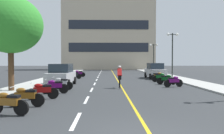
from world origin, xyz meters
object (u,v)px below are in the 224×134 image
at_px(roadside_tree, 11,25).
at_px(motorcycle_6, 167,79).
at_px(motorcycle_0, 8,103).
at_px(motorcycle_5, 174,81).
at_px(parked_car_mid, 155,71).
at_px(motorcycle_3, 55,86).
at_px(motorcycle_2, 42,91).
at_px(motorcycle_9, 74,75).
at_px(street_lamp_far, 154,51).
at_px(motorcycle_7, 160,77).
at_px(motorcycle_8, 158,76).
at_px(street_lamp_mid, 172,45).
at_px(motorcycle_10, 79,73).
at_px(motorcycle_1, 25,96).
at_px(parked_car_near, 61,75).
at_px(motorcycle_4, 61,83).
at_px(cyclist_rider, 120,76).

height_order(roadside_tree, motorcycle_6, roadside_tree).
relative_size(motorcycle_0, motorcycle_5, 1.02).
height_order(parked_car_mid, motorcycle_3, parked_car_mid).
relative_size(motorcycle_2, motorcycle_9, 1.02).
relative_size(parked_car_mid, motorcycle_6, 2.49).
relative_size(street_lamp_far, motorcycle_2, 2.94).
relative_size(motorcycle_3, motorcycle_7, 1.00).
relative_size(motorcycle_6, motorcycle_9, 1.03).
bearing_deg(motorcycle_8, motorcycle_2, -128.57).
xyz_separation_m(street_lamp_mid, motorcycle_6, (-2.78, -7.40, -3.54)).
bearing_deg(motorcycle_6, motorcycle_2, -140.80).
bearing_deg(motorcycle_10, street_lamp_mid, -8.98).
distance_m(street_lamp_far, motorcycle_2, 28.25).
relative_size(motorcycle_1, motorcycle_10, 1.01).
height_order(parked_car_near, motorcycle_7, parked_car_near).
distance_m(motorcycle_2, motorcycle_10, 16.34).
distance_m(street_lamp_far, motorcycle_6, 18.94).
xyz_separation_m(street_lamp_far, motorcycle_9, (-11.91, -12.40, -3.27)).
height_order(motorcycle_2, motorcycle_3, same).
bearing_deg(motorcycle_8, motorcycle_3, -133.67).
height_order(roadside_tree, motorcycle_4, roadside_tree).
height_order(roadside_tree, motorcycle_9, roadside_tree).
height_order(motorcycle_4, motorcycle_8, same).
bearing_deg(parked_car_mid, motorcycle_5, -93.46).
height_order(parked_car_near, motorcycle_1, parked_car_near).
xyz_separation_m(street_lamp_far, motorcycle_4, (-11.45, -21.74, -3.27)).
xyz_separation_m(roadside_tree, street_lamp_mid, (14.31, 11.75, -0.39)).
bearing_deg(motorcycle_10, parked_car_mid, -14.40).
xyz_separation_m(motorcycle_6, cyclist_rider, (-4.27, -2.36, 0.41)).
bearing_deg(motorcycle_0, motorcycle_4, 85.94).
relative_size(parked_car_near, motorcycle_2, 2.53).
bearing_deg(motorcycle_7, motorcycle_10, 142.53).
relative_size(street_lamp_far, parked_car_mid, 1.16).
bearing_deg(motorcycle_9, street_lamp_mid, 6.70).
height_order(street_lamp_mid, parked_car_near, street_lamp_mid).
distance_m(parked_car_mid, motorcycle_1, 18.41).
distance_m(motorcycle_7, motorcycle_8, 1.71).
bearing_deg(street_lamp_far, motorcycle_10, -142.10).
bearing_deg(motorcycle_1, motorcycle_5, 38.44).
relative_size(motorcycle_5, motorcycle_9, 1.01).
xyz_separation_m(motorcycle_10, cyclist_rider, (4.59, -11.59, 0.41)).
bearing_deg(roadside_tree, street_lamp_mid, 39.38).
bearing_deg(motorcycle_8, roadside_tree, -144.26).
relative_size(motorcycle_3, cyclist_rider, 0.96).
bearing_deg(parked_car_mid, motorcycle_10, 165.60).
distance_m(motorcycle_6, cyclist_rider, 4.89).
bearing_deg(motorcycle_2, street_lamp_mid, 51.60).
relative_size(street_lamp_mid, cyclist_rider, 3.03).
bearing_deg(motorcycle_3, parked_car_mid, 52.66).
bearing_deg(motorcycle_2, motorcycle_3, 84.99).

